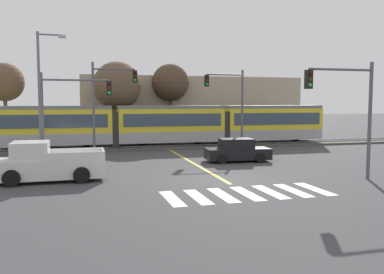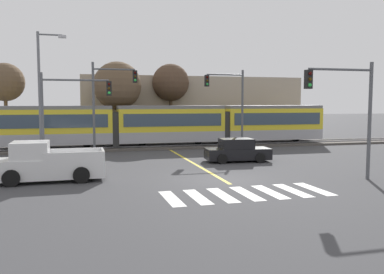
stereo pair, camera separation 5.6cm
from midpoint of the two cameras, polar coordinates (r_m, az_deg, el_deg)
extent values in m
plane|color=#3D3D3F|center=(20.61, 4.28, -6.02)|extent=(200.00, 200.00, 0.00)
cube|color=#4C4742|center=(35.11, -3.77, -1.34)|extent=(120.00, 4.00, 0.18)
cube|color=#939399|center=(34.39, -3.54, -1.23)|extent=(120.00, 0.08, 0.10)
cube|color=#939399|center=(35.80, -3.99, -0.99)|extent=(120.00, 0.08, 0.10)
cube|color=#9E9EA3|center=(34.49, -18.74, -0.21)|extent=(9.00, 2.60, 0.90)
cube|color=yellow|center=(34.40, -18.80, 2.11)|extent=(9.00, 2.60, 1.90)
cube|color=#384756|center=(33.08, -18.97, 2.09)|extent=(8.28, 0.04, 1.04)
cube|color=slate|center=(34.37, -18.85, 3.92)|extent=(9.00, 2.39, 0.28)
cylinder|color=black|center=(34.44, -14.61, -0.87)|extent=(0.70, 0.20, 0.70)
cylinder|color=black|center=(34.79, -22.79, -1.04)|extent=(0.70, 0.20, 0.70)
cube|color=#9E9EA3|center=(35.11, -3.09, 0.13)|extent=(9.00, 2.60, 0.90)
cube|color=yellow|center=(35.02, -3.10, 2.41)|extent=(9.00, 2.60, 1.90)
cube|color=#384756|center=(33.73, -2.65, 2.40)|extent=(8.28, 0.04, 1.04)
cube|color=slate|center=(34.99, -3.10, 4.19)|extent=(9.00, 2.39, 0.28)
cylinder|color=black|center=(35.73, 0.81, -0.51)|extent=(0.70, 0.20, 0.70)
cylinder|color=black|center=(34.74, -7.08, -0.70)|extent=(0.70, 0.20, 0.70)
cube|color=#9E9EA3|center=(38.16, 11.03, 0.43)|extent=(9.00, 2.60, 0.90)
cube|color=yellow|center=(38.08, 11.06, 2.53)|extent=(9.00, 2.60, 1.90)
cube|color=#384756|center=(36.90, 11.95, 2.52)|extent=(8.28, 0.04, 1.04)
cube|color=slate|center=(38.05, 11.09, 4.17)|extent=(9.00, 2.39, 0.28)
cylinder|color=black|center=(39.34, 14.27, -0.16)|extent=(0.70, 0.20, 0.70)
cylinder|color=black|center=(37.20, 7.58, -0.34)|extent=(0.70, 0.20, 0.70)
cube|color=#2D2D2D|center=(34.42, -10.86, 1.12)|extent=(0.50, 2.34, 2.80)
cube|color=#2D2D2D|center=(36.31, 4.27, 1.39)|extent=(0.50, 2.34, 2.80)
cube|color=silver|center=(16.69, -2.91, -8.61)|extent=(0.63, 2.81, 0.01)
cube|color=silver|center=(16.97, 0.75, -8.38)|extent=(0.63, 2.81, 0.01)
cube|color=silver|center=(17.31, 4.27, -8.13)|extent=(0.63, 2.81, 0.01)
cube|color=silver|center=(17.72, 7.64, -7.85)|extent=(0.63, 2.81, 0.01)
cube|color=silver|center=(18.18, 10.84, -7.57)|extent=(0.63, 2.81, 0.01)
cube|color=silver|center=(18.69, 13.88, -7.28)|extent=(0.63, 2.81, 0.01)
cube|color=silver|center=(19.26, 16.73, -6.99)|extent=(0.63, 2.81, 0.01)
cube|color=gold|center=(26.27, 0.03, -3.63)|extent=(0.20, 14.30, 0.01)
cube|color=black|center=(26.95, 6.36, -2.34)|extent=(4.31, 1.99, 0.72)
cube|color=black|center=(26.85, 6.17, -0.90)|extent=(2.20, 1.67, 0.64)
cube|color=#384756|center=(27.15, 8.19, -0.86)|extent=(0.20, 1.43, 0.52)
cube|color=#384756|center=(27.59, 5.70, -0.74)|extent=(1.78, 0.17, 0.48)
cylinder|color=black|center=(28.17, 8.30, -2.45)|extent=(0.65, 0.26, 0.64)
cylinder|color=black|center=(26.58, 9.49, -2.91)|extent=(0.65, 0.26, 0.64)
cylinder|color=black|center=(27.46, 3.32, -2.60)|extent=(0.65, 0.26, 0.64)
cylinder|color=black|center=(25.83, 4.23, -3.08)|extent=(0.65, 0.26, 0.64)
cube|color=silver|center=(21.35, -19.56, -4.11)|extent=(5.43, 2.05, 0.96)
cube|color=silver|center=(21.30, -21.80, -1.75)|extent=(1.73, 1.87, 0.84)
cube|color=#384756|center=(21.40, -23.80, -1.74)|extent=(0.13, 1.69, 0.66)
cube|color=silver|center=(20.29, -16.36, -2.59)|extent=(2.70, 0.16, 0.36)
cube|color=silver|center=(22.12, -16.30, -1.99)|extent=(2.70, 0.16, 0.36)
cube|color=silver|center=(21.23, -12.48, -2.19)|extent=(0.15, 1.96, 0.36)
cylinder|color=black|center=(20.60, -24.09, -5.32)|extent=(0.80, 0.29, 0.80)
cylinder|color=black|center=(22.52, -23.36, -4.45)|extent=(0.80, 0.29, 0.80)
cylinder|color=black|center=(20.37, -15.31, -5.17)|extent=(0.80, 0.29, 0.80)
cylinder|color=black|center=(22.30, -15.34, -4.31)|extent=(0.80, 0.29, 0.80)
cylinder|color=#515459|center=(26.27, -20.32, 2.30)|extent=(0.18, 0.18, 5.70)
cylinder|color=#515459|center=(26.16, -16.07, 7.69)|extent=(4.00, 0.12, 0.12)
cube|color=black|center=(26.17, -11.64, 6.68)|extent=(0.32, 0.28, 0.90)
sphere|color=#360605|center=(26.03, -11.63, 7.29)|extent=(0.18, 0.18, 0.18)
sphere|color=#3A2706|center=(26.02, -11.62, 6.69)|extent=(0.18, 0.18, 0.18)
sphere|color=green|center=(26.01, -11.61, 6.10)|extent=(0.18, 0.18, 0.18)
cylinder|color=#515459|center=(30.18, -13.70, 3.79)|extent=(0.18, 0.18, 6.77)
cylinder|color=#515459|center=(30.34, -10.94, 9.32)|extent=(3.00, 0.12, 0.12)
cube|color=black|center=(30.44, -8.08, 8.40)|extent=(0.32, 0.28, 0.90)
sphere|color=#360605|center=(30.31, -8.05, 8.92)|extent=(0.18, 0.18, 0.18)
sphere|color=#3A2706|center=(30.29, -8.05, 8.41)|extent=(0.18, 0.18, 0.18)
sphere|color=green|center=(30.27, -8.04, 7.90)|extent=(0.18, 0.18, 0.18)
cylinder|color=#515459|center=(33.08, 7.00, 3.72)|extent=(0.18, 0.18, 6.47)
cylinder|color=#515459|center=(32.62, 4.58, 8.72)|extent=(3.00, 0.12, 0.12)
cube|color=black|center=(32.13, 2.02, 7.90)|extent=(0.32, 0.28, 0.90)
sphere|color=#360605|center=(32.00, 2.10, 8.39)|extent=(0.18, 0.18, 0.18)
sphere|color=#3A2706|center=(31.98, 2.10, 7.91)|extent=(0.18, 0.18, 0.18)
sphere|color=green|center=(31.97, 2.10, 7.43)|extent=(0.18, 0.18, 0.18)
cylinder|color=#515459|center=(22.32, 23.61, 2.05)|extent=(0.18, 0.18, 5.90)
cylinder|color=#515459|center=(21.32, 20.11, 8.88)|extent=(3.50, 0.12, 0.12)
cube|color=black|center=(20.35, 15.98, 7.78)|extent=(0.32, 0.28, 0.90)
sphere|color=#360605|center=(20.24, 16.21, 8.56)|extent=(0.18, 0.18, 0.18)
sphere|color=#3A2706|center=(20.22, 16.19, 7.80)|extent=(0.18, 0.18, 0.18)
sphere|color=green|center=(20.21, 16.18, 7.03)|extent=(0.18, 0.18, 0.18)
cylinder|color=slate|center=(31.59, -20.67, 5.64)|extent=(0.20, 0.20, 8.96)
cylinder|color=slate|center=(31.88, -19.37, 13.40)|extent=(1.68, 0.12, 0.12)
cube|color=#B2B2B7|center=(31.81, -17.81, 13.28)|extent=(0.56, 0.28, 0.20)
cylinder|color=brown|center=(40.49, -24.70, 2.49)|extent=(0.32, 0.32, 5.02)
sphere|color=brown|center=(40.50, -24.86, 7.01)|extent=(3.45, 3.45, 3.45)
cylinder|color=brown|center=(37.91, -10.42, 2.36)|extent=(0.32, 0.32, 4.53)
sphere|color=brown|center=(37.91, -10.50, 7.10)|extent=(4.38, 4.38, 4.38)
cylinder|color=brown|center=(39.98, -3.07, 2.96)|extent=(0.32, 0.32, 5.10)
sphere|color=#4C3828|center=(40.00, -3.10, 7.65)|extent=(3.62, 3.62, 3.62)
cube|color=tan|center=(44.03, -0.24, 4.08)|extent=(22.99, 6.00, 6.53)
camera|label=1|loc=(0.03, -90.06, -0.01)|focal=38.00mm
camera|label=2|loc=(0.03, 89.94, 0.01)|focal=38.00mm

